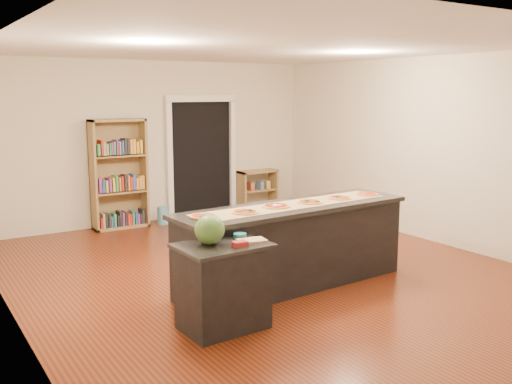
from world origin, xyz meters
TOP-DOWN VIEW (x-y plane):
  - room at (0.00, 0.00)m, footprint 6.00×7.00m
  - doorway at (0.90, 3.46)m, footprint 1.40×0.09m
  - kitchen_island at (-0.02, -0.64)m, footprint 2.95×0.80m
  - side_counter at (-1.33, -1.28)m, footprint 0.85×0.62m
  - bookshelf at (-0.73, 3.29)m, footprint 0.91×0.33m
  - low_shelf at (2.01, 3.28)m, footprint 0.78×0.33m
  - waste_bin at (-0.03, 3.14)m, footprint 0.21×0.21m
  - kraft_paper at (-0.02, -0.63)m, footprint 2.58×0.59m
  - watermelon at (-1.43, -1.22)m, footprint 0.29×0.29m
  - cutting_board at (-1.04, -1.34)m, footprint 0.30×0.22m
  - package_red at (-1.23, -1.44)m, footprint 0.14×0.11m
  - package_teal at (-1.07, -1.18)m, footprint 0.13×0.13m
  - pizza_a at (-1.20, -0.66)m, footprint 0.30×0.30m
  - pizza_b at (-0.73, -0.72)m, footprint 0.29×0.29m
  - pizza_c at (-0.26, -0.63)m, footprint 0.33×0.33m
  - pizza_d at (0.21, -0.65)m, footprint 0.31×0.31m
  - pizza_e at (0.68, -0.63)m, footprint 0.27×0.27m
  - pizza_f at (1.15, -0.62)m, footprint 0.27×0.27m

SIDE VIEW (x-z plane):
  - waste_bin at x=-0.03m, z-range 0.00..0.30m
  - low_shelf at x=2.01m, z-range 0.00..0.78m
  - side_counter at x=-1.33m, z-range 0.00..0.85m
  - kitchen_island at x=-0.02m, z-range 0.00..0.98m
  - cutting_board at x=-1.04m, z-range 0.84..0.86m
  - package_red at x=-1.23m, z-range 0.84..0.89m
  - package_teal at x=-1.07m, z-range 0.84..0.89m
  - bookshelf at x=-0.73m, z-range 0.00..1.83m
  - kraft_paper at x=-0.02m, z-range 0.97..0.98m
  - watermelon at x=-1.43m, z-range 0.84..1.13m
  - pizza_b at x=-0.73m, z-range 0.98..1.00m
  - pizza_f at x=1.15m, z-range 0.98..1.00m
  - pizza_a at x=-1.20m, z-range 0.98..1.00m
  - pizza_c at x=-0.26m, z-range 0.98..1.00m
  - pizza_d at x=0.21m, z-range 0.98..1.00m
  - pizza_e at x=0.68m, z-range 0.98..1.00m
  - doorway at x=0.90m, z-range 0.10..2.31m
  - room at x=0.00m, z-range 0.00..2.80m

